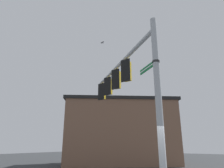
{
  "coord_description": "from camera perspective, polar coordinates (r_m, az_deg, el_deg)",
  "views": [
    {
      "loc": [
        2.5,
        -6.87,
        1.9
      ],
      "look_at": [
        -4.17,
        3.24,
        5.56
      ],
      "focal_mm": 32.0,
      "sensor_mm": 36.0,
      "label": 1
    }
  ],
  "objects": [
    {
      "name": "street_name_sign",
      "position": [
        8.25,
        10.98,
        5.21
      ],
      "size": [
        1.19,
        0.96,
        0.22
      ],
      "color": "#147238"
    },
    {
      "name": "traffic_light_arm_end",
      "position": [
        14.67,
        -2.69,
        -2.33
      ],
      "size": [
        0.54,
        0.49,
        1.31
      ],
      "color": "black"
    },
    {
      "name": "storefront_building",
      "position": [
        20.84,
        2.43,
        -13.42
      ],
      "size": [
        12.02,
        11.02,
        6.25
      ],
      "color": "brown",
      "rests_on": "ground"
    },
    {
      "name": "signal_pole",
      "position": [
        7.47,
        13.16,
        -4.59
      ],
      "size": [
        0.24,
        0.24,
        6.85
      ],
      "primitive_type": "cylinder",
      "color": "#ADB2B7",
      "rests_on": "ground"
    },
    {
      "name": "traffic_light_mid_inner",
      "position": [
        11.85,
        1.47,
        1.2
      ],
      "size": [
        0.54,
        0.49,
        1.31
      ],
      "color": "black"
    },
    {
      "name": "bird_flying",
      "position": [
        14.83,
        -2.79,
        11.75
      ],
      "size": [
        0.37,
        0.27,
        0.09
      ],
      "color": "gray"
    },
    {
      "name": "traffic_light_mid_outer",
      "position": [
        13.24,
        -0.83,
        -0.76
      ],
      "size": [
        0.54,
        0.49,
        1.31
      ],
      "color": "black"
    },
    {
      "name": "traffic_light_nearest_pole",
      "position": [
        10.5,
        4.38,
        3.66
      ],
      "size": [
        0.54,
        0.49,
        1.31
      ],
      "color": "black"
    },
    {
      "name": "mast_arm",
      "position": [
        11.93,
        1.71,
        5.14
      ],
      "size": [
        6.71,
        5.27,
        0.2
      ],
      "primitive_type": "cylinder",
      "rotation": [
        0.0,
        1.57,
        2.48
      ],
      "color": "#ADB2B7"
    }
  ]
}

